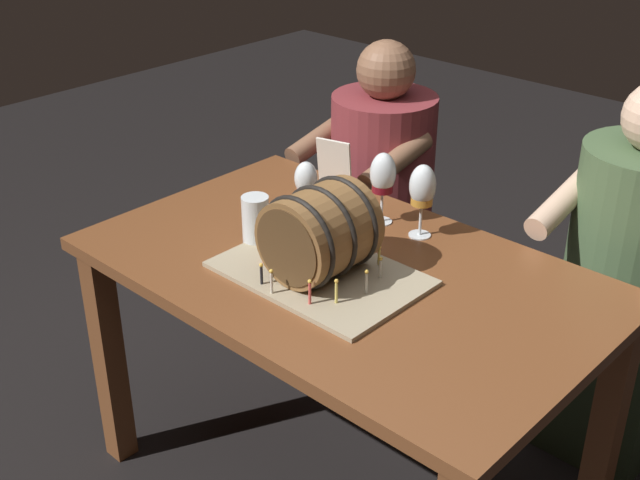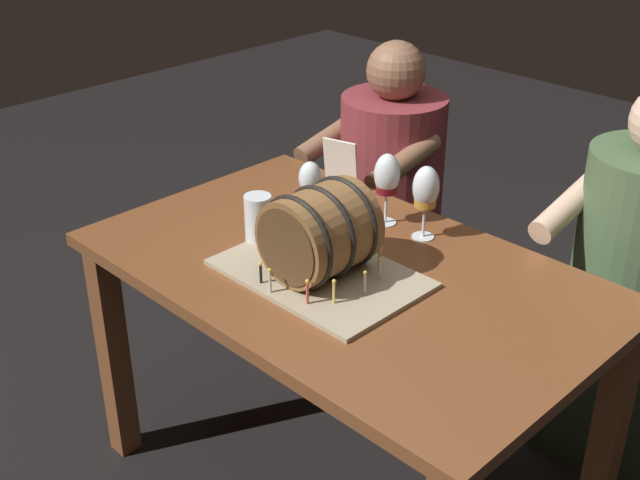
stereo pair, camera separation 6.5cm
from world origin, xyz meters
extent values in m
cube|color=brown|center=(0.00, 0.00, 0.74)|extent=(1.33, 0.82, 0.03)
cube|color=brown|center=(-0.61, -0.35, 0.36)|extent=(0.07, 0.07, 0.72)
cube|color=brown|center=(-0.61, 0.35, 0.36)|extent=(0.07, 0.07, 0.72)
cube|color=brown|center=(0.61, 0.35, 0.36)|extent=(0.07, 0.07, 0.72)
cube|color=tan|center=(-0.01, -0.08, 0.76)|extent=(0.50, 0.34, 0.01)
cylinder|color=brown|center=(-0.01, -0.08, 0.88)|extent=(0.22, 0.23, 0.22)
cylinder|color=#4F371E|center=(-0.01, -0.19, 0.88)|extent=(0.19, 0.00, 0.19)
cylinder|color=#4F371E|center=(-0.01, 0.04, 0.88)|extent=(0.19, 0.00, 0.19)
torus|color=black|center=(-0.01, -0.15, 0.88)|extent=(0.24, 0.01, 0.24)
torus|color=black|center=(-0.01, -0.08, 0.88)|extent=(0.24, 0.01, 0.24)
torus|color=black|center=(-0.01, 0.00, 0.88)|extent=(0.24, 0.01, 0.24)
cylinder|color=silver|center=(0.14, -0.08, 0.80)|extent=(0.01, 0.01, 0.05)
sphere|color=#F9C64C|center=(0.14, -0.08, 0.83)|extent=(0.01, 0.01, 0.01)
cylinder|color=silver|center=(0.12, 0.00, 0.79)|extent=(0.01, 0.01, 0.05)
sphere|color=#F9C64C|center=(0.12, 0.00, 0.82)|extent=(0.01, 0.01, 0.01)
cylinder|color=#EAD666|center=(0.07, 0.05, 0.79)|extent=(0.01, 0.01, 0.04)
sphere|color=#F9C64C|center=(0.07, 0.05, 0.82)|extent=(0.01, 0.01, 0.01)
cylinder|color=#EAD666|center=(-0.02, 0.08, 0.79)|extent=(0.01, 0.01, 0.05)
sphere|color=#F9C64C|center=(-0.02, 0.08, 0.82)|extent=(0.01, 0.01, 0.01)
cylinder|color=black|center=(-0.09, 0.06, 0.80)|extent=(0.01, 0.01, 0.05)
sphere|color=#F9C64C|center=(-0.09, 0.06, 0.83)|extent=(0.01, 0.01, 0.01)
cylinder|color=black|center=(-0.14, 0.01, 0.80)|extent=(0.01, 0.01, 0.05)
sphere|color=#F9C64C|center=(-0.14, 0.01, 0.83)|extent=(0.01, 0.01, 0.01)
cylinder|color=#EAD666|center=(-0.16, -0.09, 0.80)|extent=(0.01, 0.01, 0.05)
sphere|color=#F9C64C|center=(-0.16, -0.09, 0.83)|extent=(0.01, 0.01, 0.01)
cylinder|color=#D64C47|center=(-0.15, -0.14, 0.80)|extent=(0.01, 0.01, 0.05)
sphere|color=#F9C64C|center=(-0.15, -0.14, 0.83)|extent=(0.01, 0.01, 0.01)
cylinder|color=black|center=(-0.07, -0.22, 0.79)|extent=(0.01, 0.01, 0.05)
sphere|color=#F9C64C|center=(-0.07, -0.22, 0.82)|extent=(0.01, 0.01, 0.01)
cylinder|color=silver|center=(-0.03, -0.23, 0.80)|extent=(0.01, 0.01, 0.05)
sphere|color=#F9C64C|center=(-0.03, -0.23, 0.83)|extent=(0.01, 0.01, 0.01)
cylinder|color=#D64C47|center=(0.07, -0.20, 0.80)|extent=(0.01, 0.01, 0.05)
sphere|color=#F9C64C|center=(0.07, -0.20, 0.83)|extent=(0.01, 0.01, 0.01)
cylinder|color=#EAD666|center=(0.11, -0.16, 0.80)|extent=(0.01, 0.01, 0.05)
sphere|color=#F9C64C|center=(0.11, -0.16, 0.83)|extent=(0.01, 0.01, 0.01)
cylinder|color=white|center=(-0.26, 0.13, 0.76)|extent=(0.06, 0.06, 0.00)
cylinder|color=white|center=(-0.26, 0.13, 0.80)|extent=(0.01, 0.01, 0.07)
ellipsoid|color=white|center=(-0.26, 0.13, 0.88)|extent=(0.06, 0.06, 0.10)
cylinder|color=pink|center=(-0.26, 0.13, 0.85)|extent=(0.05, 0.05, 0.02)
cylinder|color=white|center=(0.04, 0.27, 0.76)|extent=(0.06, 0.06, 0.00)
cylinder|color=white|center=(0.04, 0.27, 0.81)|extent=(0.01, 0.01, 0.09)
ellipsoid|color=white|center=(0.04, 0.27, 0.91)|extent=(0.07, 0.07, 0.12)
cylinder|color=#C6842D|center=(0.04, 0.27, 0.87)|extent=(0.06, 0.06, 0.03)
cylinder|color=white|center=(-0.09, 0.26, 0.76)|extent=(0.06, 0.06, 0.00)
cylinder|color=white|center=(-0.09, 0.26, 0.81)|extent=(0.01, 0.01, 0.09)
ellipsoid|color=white|center=(-0.09, 0.26, 0.91)|extent=(0.07, 0.07, 0.12)
cylinder|color=maroon|center=(-0.09, 0.26, 0.88)|extent=(0.06, 0.06, 0.05)
cylinder|color=white|center=(-0.25, -0.07, 0.83)|extent=(0.07, 0.07, 0.14)
cylinder|color=#C6842D|center=(-0.25, -0.07, 0.81)|extent=(0.07, 0.07, 0.10)
cylinder|color=white|center=(-0.25, -0.07, 0.87)|extent=(0.07, 0.07, 0.01)
cube|color=silver|center=(-0.34, 0.34, 0.84)|extent=(0.11, 0.06, 0.16)
cube|color=#4C1B1E|center=(-0.45, 0.71, 0.23)|extent=(0.34, 0.32, 0.45)
cylinder|color=maroon|center=(-0.45, 0.71, 0.69)|extent=(0.36, 0.36, 0.49)
sphere|color=brown|center=(-0.45, 0.71, 1.03)|extent=(0.20, 0.20, 0.20)
cylinder|color=brown|center=(-0.29, 0.58, 0.79)|extent=(0.07, 0.31, 0.14)
cylinder|color=brown|center=(-0.62, 0.58, 0.79)|extent=(0.07, 0.31, 0.14)
cube|color=#2A3A24|center=(0.45, 0.71, 0.23)|extent=(0.34, 0.32, 0.45)
cylinder|color=beige|center=(0.29, 0.58, 0.84)|extent=(0.07, 0.31, 0.14)
camera|label=1|loc=(1.20, -1.38, 1.80)|focal=46.45mm
camera|label=2|loc=(1.25, -1.34, 1.80)|focal=46.45mm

